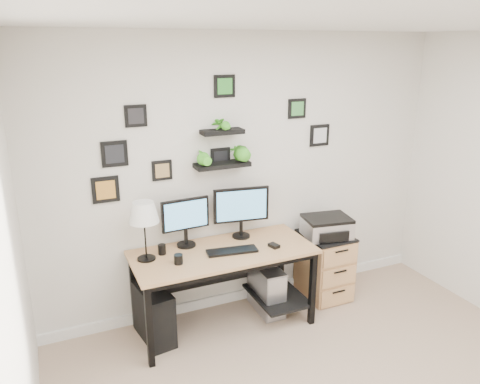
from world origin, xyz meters
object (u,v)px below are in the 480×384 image
table_lamp (144,214)px  mug (178,259)px  monitor_right (241,208)px  file_cabinet (325,265)px  desk (226,261)px  pc_tower_black (154,314)px  pc_tower_grey (266,288)px  monitor_left (186,219)px  printer (327,227)px

table_lamp → mug: table_lamp is taller
monitor_right → file_cabinet: bearing=-7.7°
desk → pc_tower_black: (-0.67, 0.02, -0.39)m
pc_tower_black → monitor_right: bearing=1.2°
table_lamp → pc_tower_black: size_ratio=1.06×
table_lamp → pc_tower_grey: bearing=-1.3°
mug → pc_tower_grey: 1.08m
monitor_left → table_lamp: bearing=-162.4°
pc_tower_grey → printer: bearing=-1.1°
desk → pc_tower_black: desk is taller
desk → printer: size_ratio=3.28×
monitor_right → file_cabinet: (0.88, -0.12, -0.70)m
desk → mug: 0.51m
desk → file_cabinet: 1.15m
printer → desk: bearing=-178.7°
monitor_right → file_cabinet: monitor_right is taller
monitor_left → pc_tower_grey: 1.08m
monitor_left → monitor_right: (0.53, -0.01, 0.03)m
pc_tower_grey → monitor_right: bearing=146.0°
table_lamp → pc_tower_grey: size_ratio=1.07×
pc_tower_grey → mug: bearing=-169.7°
monitor_right → printer: monitor_right is taller
table_lamp → desk: bearing=-5.3°
table_lamp → mug: size_ratio=6.17×
monitor_left → pc_tower_grey: bearing=-11.5°
pc_tower_black → file_cabinet: 1.78m
table_lamp → file_cabinet: size_ratio=0.76×
monitor_right → printer: bearing=-10.0°
desk → table_lamp: bearing=174.7°
desk → printer: bearing=1.3°
pc_tower_grey → monitor_left: bearing=168.5°
printer → table_lamp: bearing=178.7°
monitor_left → table_lamp: size_ratio=0.87×
monitor_left → pc_tower_grey: size_ratio=0.94×
desk → mug: size_ratio=19.40×
desk → pc_tower_black: bearing=178.4°
desk → file_cabinet: bearing=3.0°
file_cabinet → printer: (-0.02, -0.03, 0.44)m
pc_tower_black → printer: 1.83m
desk → pc_tower_grey: 0.59m
monitor_left → table_lamp: (-0.39, -0.12, 0.15)m
monitor_left → pc_tower_black: 0.87m
monitor_left → table_lamp: table_lamp is taller
table_lamp → pc_tower_grey: 1.46m
file_cabinet → printer: printer is taller
printer → pc_tower_black: bearing=-179.8°
monitor_left → file_cabinet: size_ratio=0.66×
monitor_right → pc_tower_grey: monitor_right is taller
table_lamp → printer: size_ratio=1.04×
monitor_right → mug: (-0.70, -0.30, -0.25)m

